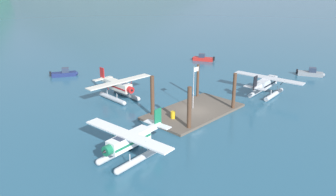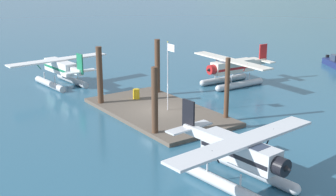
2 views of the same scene
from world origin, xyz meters
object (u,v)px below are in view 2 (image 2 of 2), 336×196
object	(u,v)px
seaplane_cream_bow_left	(232,70)
boat_navy_open_north	(336,63)
seaplane_white_port_aft	(60,70)
seaplane_silver_stbd_aft	(240,157)
fuel_drum	(136,94)
flagpole	(169,68)

from	to	relation	value
seaplane_cream_bow_left	boat_navy_open_north	bearing A→B (deg)	87.63
boat_navy_open_north	seaplane_white_port_aft	bearing A→B (deg)	-109.22
seaplane_silver_stbd_aft	seaplane_white_port_aft	xyz separation A→B (m)	(-26.22, 0.35, 0.00)
fuel_drum	seaplane_silver_stbd_aft	distance (m)	17.07
seaplane_silver_stbd_aft	seaplane_white_port_aft	bearing A→B (deg)	179.23
seaplane_silver_stbd_aft	flagpole	bearing A→B (deg)	162.33
fuel_drum	seaplane_silver_stbd_aft	size ratio (longest dim) A/B	0.08
seaplane_white_port_aft	boat_navy_open_north	size ratio (longest dim) A/B	2.38
fuel_drum	seaplane_cream_bow_left	size ratio (longest dim) A/B	0.08
fuel_drum	boat_navy_open_north	xyz separation A→B (m)	(1.18, 27.56, -0.25)
fuel_drum	flagpole	bearing A→B (deg)	5.00
flagpole	seaplane_silver_stbd_aft	size ratio (longest dim) A/B	0.54
fuel_drum	seaplane_white_port_aft	distance (m)	10.08
seaplane_white_port_aft	boat_navy_open_north	distance (m)	32.56
fuel_drum	boat_navy_open_north	world-z (taller)	boat_navy_open_north
seaplane_silver_stbd_aft	boat_navy_open_north	size ratio (longest dim) A/B	2.38
flagpole	seaplane_white_port_aft	bearing A→B (deg)	-165.74
seaplane_white_port_aft	flagpole	bearing A→B (deg)	14.26
flagpole	seaplane_white_port_aft	xyz separation A→B (m)	(-13.97, -3.55, -2.26)
flagpole	fuel_drum	size ratio (longest dim) A/B	6.42
boat_navy_open_north	fuel_drum	bearing A→B (deg)	-92.45
seaplane_cream_bow_left	boat_navy_open_north	distance (m)	16.54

